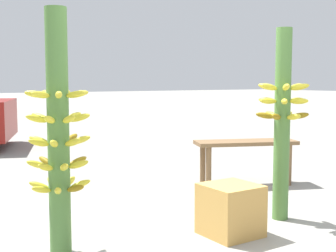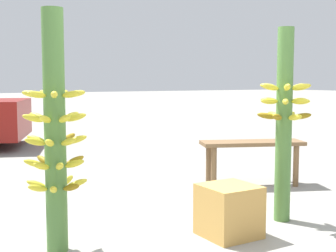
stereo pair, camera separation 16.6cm
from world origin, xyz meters
TOP-DOWN VIEW (x-y plane):
  - ground_plane at (0.00, 0.00)m, footprint 80.00×80.00m
  - banana_stalk_left at (-0.92, 0.36)m, footprint 0.42×0.42m
  - banana_stalk_center at (0.85, 0.11)m, footprint 0.43×0.43m
  - market_bench at (1.48, 1.21)m, footprint 1.14×0.73m
  - produce_crate at (0.24, 0.02)m, footprint 0.38×0.38m

SIDE VIEW (x-z plane):
  - ground_plane at x=0.00m, z-range 0.00..0.00m
  - produce_crate at x=0.24m, z-range 0.00..0.38m
  - market_bench at x=1.48m, z-range 0.15..0.63m
  - banana_stalk_left at x=-0.92m, z-range -0.01..1.58m
  - banana_stalk_center at x=0.85m, z-range 0.04..1.58m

